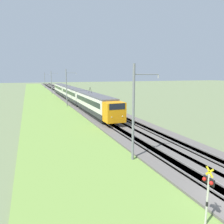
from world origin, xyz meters
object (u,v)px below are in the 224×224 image
at_px(crossing_signal_near, 208,191).
at_px(catenary_mast_distant, 45,80).
at_px(catenary_mast_far, 52,82).
at_px(catenary_mast_near, 134,112).
at_px(catenary_mast_mid, 67,87).
at_px(passenger_train, 73,94).

bearing_deg(crossing_signal_near, catenary_mast_distant, -90.22).
bearing_deg(catenary_mast_far, catenary_mast_near, -180.00).
bearing_deg(catenary_mast_mid, catenary_mast_far, 0.00).
relative_size(catenary_mast_near, catenary_mast_far, 0.97).
distance_m(passenger_train, catenary_mast_near, 41.53).
xyz_separation_m(crossing_signal_near, catenary_mast_mid, (44.26, -0.43, 2.60)).
height_order(catenary_mast_near, catenary_mast_distant, catenary_mast_near).
bearing_deg(crossing_signal_near, catenary_mast_near, -92.73).
height_order(passenger_train, catenary_mast_near, catenary_mast_near).
distance_m(crossing_signal_near, catenary_mast_near, 9.48).
xyz_separation_m(passenger_train, catenary_mast_far, (28.85, 2.70, 2.17)).
bearing_deg(passenger_train, catenary_mast_distant, -177.58).
relative_size(crossing_signal_near, catenary_mast_distant, 0.39).
distance_m(catenary_mast_mid, catenary_mast_far, 35.12).
height_order(passenger_train, catenary_mast_distant, catenary_mast_distant).
relative_size(passenger_train, crossing_signal_near, 18.89).
bearing_deg(catenary_mast_mid, catenary_mast_distant, -0.00).
relative_size(crossing_signal_near, catenary_mast_far, 0.37).
height_order(catenary_mast_far, catenary_mast_distant, catenary_mast_far).
bearing_deg(passenger_train, catenary_mast_mid, -23.29).
bearing_deg(catenary_mast_near, passenger_train, -3.73).
xyz_separation_m(catenary_mast_near, catenary_mast_mid, (35.12, 0.00, 0.14)).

